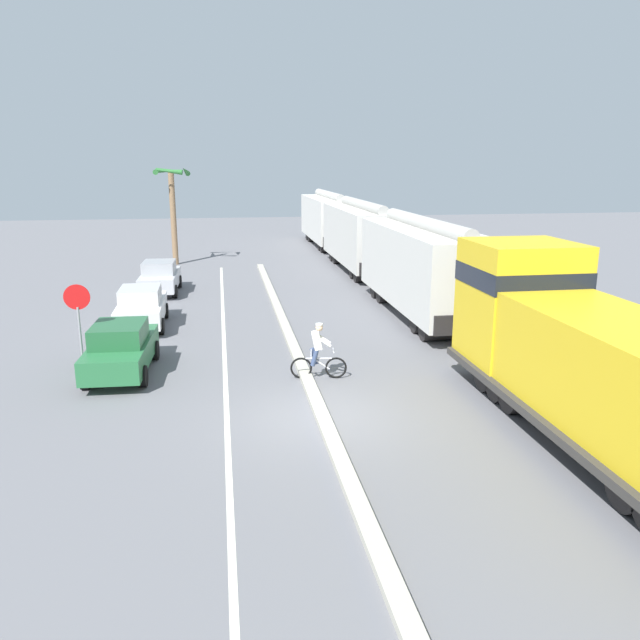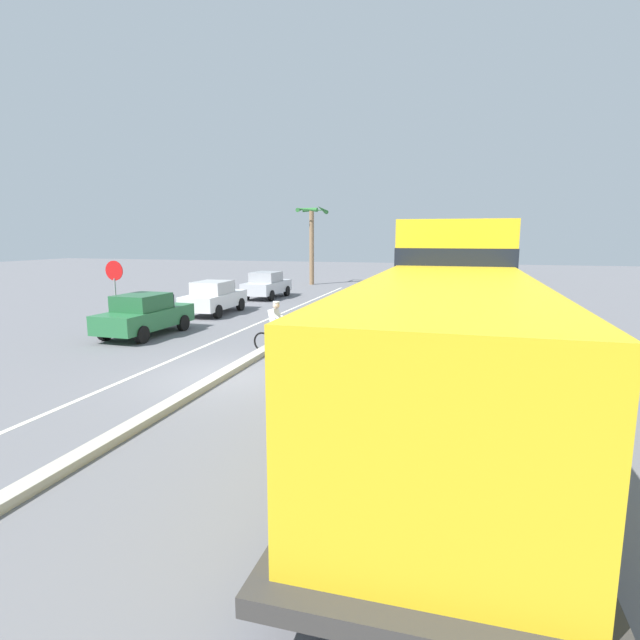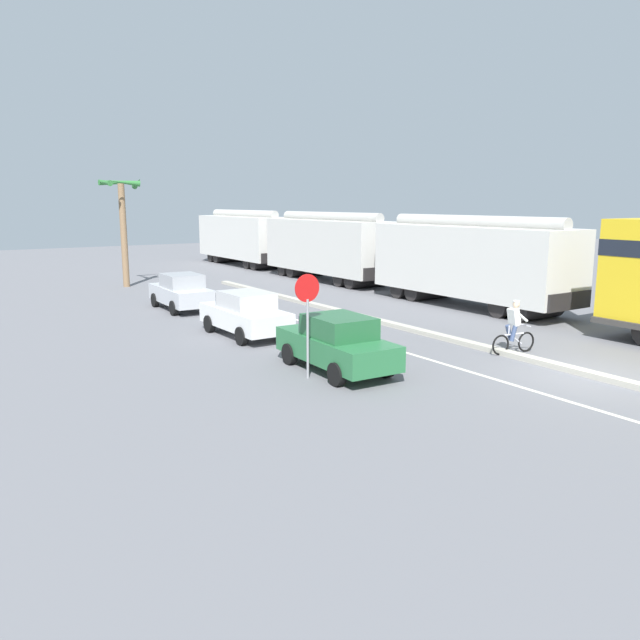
{
  "view_description": "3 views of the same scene",
  "coord_description": "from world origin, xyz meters",
  "px_view_note": "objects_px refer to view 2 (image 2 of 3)",
  "views": [
    {
      "loc": [
        -2.39,
        -14.7,
        6.36
      ],
      "look_at": [
        0.65,
        4.29,
        1.47
      ],
      "focal_mm": 35.0,
      "sensor_mm": 36.0,
      "label": 1
    },
    {
      "loc": [
        6.13,
        -12.08,
        3.8
      ],
      "look_at": [
        2.49,
        0.81,
        1.54
      ],
      "focal_mm": 28.0,
      "sensor_mm": 36.0,
      "label": 2
    },
    {
      "loc": [
        -15.41,
        -9.89,
        4.77
      ],
      "look_at": [
        -5.14,
        5.77,
        1.21
      ],
      "focal_mm": 35.0,
      "sensor_mm": 36.0,
      "label": 3
    }
  ],
  "objects_px": {
    "parked_car_green": "(145,315)",
    "parked_car_silver": "(267,285)",
    "hopper_car_middle": "(459,263)",
    "stop_sign": "(115,283)",
    "parked_car_white": "(214,297)",
    "palm_tree_near": "(311,229)",
    "cyclist": "(276,329)",
    "hopper_car_lead": "(457,277)",
    "locomotive": "(450,338)",
    "hopper_car_trailing": "(460,256)"
  },
  "relations": [
    {
      "from": "hopper_car_middle",
      "to": "parked_car_white",
      "type": "xyz_separation_m",
      "value": [
        -11.54,
        -11.69,
        -1.26
      ]
    },
    {
      "from": "cyclist",
      "to": "parked_car_white",
      "type": "bearing_deg",
      "value": 129.92
    },
    {
      "from": "hopper_car_middle",
      "to": "cyclist",
      "type": "xyz_separation_m",
      "value": [
        -5.6,
        -18.79,
        -1.26
      ]
    },
    {
      "from": "parked_car_green",
      "to": "stop_sign",
      "type": "height_order",
      "value": "stop_sign"
    },
    {
      "from": "parked_car_green",
      "to": "parked_car_silver",
      "type": "relative_size",
      "value": 1.01
    },
    {
      "from": "hopper_car_lead",
      "to": "palm_tree_near",
      "type": "xyz_separation_m",
      "value": [
        -11.25,
        15.65,
        2.27
      ]
    },
    {
      "from": "hopper_car_middle",
      "to": "stop_sign",
      "type": "height_order",
      "value": "hopper_car_middle"
    },
    {
      "from": "locomotive",
      "to": "cyclist",
      "type": "bearing_deg",
      "value": 138.42
    },
    {
      "from": "parked_car_green",
      "to": "locomotive",
      "type": "bearing_deg",
      "value": -28.93
    },
    {
      "from": "hopper_car_middle",
      "to": "palm_tree_near",
      "type": "relative_size",
      "value": 1.72
    },
    {
      "from": "hopper_car_lead",
      "to": "parked_car_green",
      "type": "relative_size",
      "value": 2.49
    },
    {
      "from": "cyclist",
      "to": "stop_sign",
      "type": "relative_size",
      "value": 0.6
    },
    {
      "from": "locomotive",
      "to": "parked_car_silver",
      "type": "bearing_deg",
      "value": 121.35
    },
    {
      "from": "parked_car_green",
      "to": "parked_car_white",
      "type": "distance_m",
      "value": 5.71
    },
    {
      "from": "hopper_car_lead",
      "to": "parked_car_silver",
      "type": "xyz_separation_m",
      "value": [
        -11.4,
        6.55,
        -1.26
      ]
    },
    {
      "from": "cyclist",
      "to": "locomotive",
      "type": "bearing_deg",
      "value": -41.58
    },
    {
      "from": "parked_car_white",
      "to": "parked_car_silver",
      "type": "bearing_deg",
      "value": 88.81
    },
    {
      "from": "locomotive",
      "to": "palm_tree_near",
      "type": "height_order",
      "value": "palm_tree_near"
    },
    {
      "from": "parked_car_green",
      "to": "parked_car_white",
      "type": "xyz_separation_m",
      "value": [
        -0.04,
        5.71,
        0.0
      ]
    },
    {
      "from": "parked_car_white",
      "to": "palm_tree_near",
      "type": "bearing_deg",
      "value": 88.97
    },
    {
      "from": "hopper_car_lead",
      "to": "parked_car_silver",
      "type": "height_order",
      "value": "hopper_car_lead"
    },
    {
      "from": "hopper_car_lead",
      "to": "parked_car_silver",
      "type": "bearing_deg",
      "value": 150.1
    },
    {
      "from": "hopper_car_middle",
      "to": "hopper_car_trailing",
      "type": "distance_m",
      "value": 11.6
    },
    {
      "from": "parked_car_white",
      "to": "cyclist",
      "type": "bearing_deg",
      "value": -50.08
    },
    {
      "from": "hopper_car_middle",
      "to": "hopper_car_lead",
      "type": "bearing_deg",
      "value": -90.0
    },
    {
      "from": "stop_sign",
      "to": "parked_car_green",
      "type": "bearing_deg",
      "value": 10.15
    },
    {
      "from": "hopper_car_lead",
      "to": "parked_car_silver",
      "type": "distance_m",
      "value": 13.21
    },
    {
      "from": "stop_sign",
      "to": "palm_tree_near",
      "type": "relative_size",
      "value": 0.47
    },
    {
      "from": "cyclist",
      "to": "stop_sign",
      "type": "xyz_separation_m",
      "value": [
        -7.0,
        1.19,
        1.21
      ]
    },
    {
      "from": "parked_car_silver",
      "to": "stop_sign",
      "type": "relative_size",
      "value": 1.47
    },
    {
      "from": "palm_tree_near",
      "to": "stop_sign",
      "type": "bearing_deg",
      "value": -93.56
    },
    {
      "from": "parked_car_green",
      "to": "stop_sign",
      "type": "xyz_separation_m",
      "value": [
        -1.1,
        -0.2,
        1.21
      ]
    },
    {
      "from": "hopper_car_lead",
      "to": "palm_tree_near",
      "type": "bearing_deg",
      "value": 125.72
    },
    {
      "from": "hopper_car_middle",
      "to": "stop_sign",
      "type": "bearing_deg",
      "value": -125.59
    },
    {
      "from": "palm_tree_near",
      "to": "parked_car_silver",
      "type": "bearing_deg",
      "value": -90.92
    },
    {
      "from": "parked_car_white",
      "to": "palm_tree_near",
      "type": "distance_m",
      "value": 16.14
    },
    {
      "from": "locomotive",
      "to": "parked_car_silver",
      "type": "height_order",
      "value": "locomotive"
    },
    {
      "from": "locomotive",
      "to": "parked_car_green",
      "type": "bearing_deg",
      "value": 151.07
    },
    {
      "from": "locomotive",
      "to": "hopper_car_trailing",
      "type": "distance_m",
      "value": 35.36
    },
    {
      "from": "hopper_car_lead",
      "to": "cyclist",
      "type": "bearing_deg",
      "value": -127.9
    },
    {
      "from": "hopper_car_trailing",
      "to": "stop_sign",
      "type": "distance_m",
      "value": 31.8
    },
    {
      "from": "hopper_car_lead",
      "to": "palm_tree_near",
      "type": "relative_size",
      "value": 1.72
    },
    {
      "from": "hopper_car_lead",
      "to": "parked_car_white",
      "type": "height_order",
      "value": "hopper_car_lead"
    },
    {
      "from": "parked_car_silver",
      "to": "cyclist",
      "type": "bearing_deg",
      "value": -67.12
    },
    {
      "from": "hopper_car_lead",
      "to": "hopper_car_trailing",
      "type": "relative_size",
      "value": 1.0
    },
    {
      "from": "stop_sign",
      "to": "palm_tree_near",
      "type": "height_order",
      "value": "palm_tree_near"
    },
    {
      "from": "parked_car_green",
      "to": "stop_sign",
      "type": "relative_size",
      "value": 1.48
    },
    {
      "from": "hopper_car_middle",
      "to": "parked_car_white",
      "type": "bearing_deg",
      "value": -134.61
    },
    {
      "from": "locomotive",
      "to": "hopper_car_trailing",
      "type": "xyz_separation_m",
      "value": [
        0.0,
        35.36,
        0.28
      ]
    },
    {
      "from": "parked_car_white",
      "to": "locomotive",
      "type": "bearing_deg",
      "value": -46.28
    }
  ]
}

